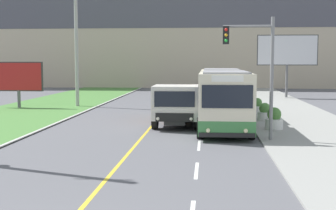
{
  "coord_description": "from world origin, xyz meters",
  "views": [
    {
      "loc": [
        3.09,
        -7.54,
        3.66
      ],
      "look_at": [
        1.1,
        16.02,
        1.4
      ],
      "focal_mm": 50.0,
      "sensor_mm": 36.0,
      "label": 1
    }
  ],
  "objects_px": {
    "city_bus": "(223,97)",
    "dump_truck": "(177,105)",
    "planter_round_far": "(250,101)",
    "traffic_light_mast": "(257,62)",
    "billboard_large": "(287,52)",
    "planter_round_second": "(265,113)",
    "utility_pole_far": "(76,45)",
    "planter_round_third": "(257,106)",
    "planter_round_near": "(274,120)",
    "billboard_small": "(18,77)"
  },
  "relations": [
    {
      "from": "planter_round_far",
      "to": "traffic_light_mast",
      "type": "bearing_deg",
      "value": -94.13
    },
    {
      "from": "planter_round_second",
      "to": "planter_round_third",
      "type": "distance_m",
      "value": 3.69
    },
    {
      "from": "dump_truck",
      "to": "traffic_light_mast",
      "type": "height_order",
      "value": "traffic_light_mast"
    },
    {
      "from": "dump_truck",
      "to": "utility_pole_far",
      "type": "bearing_deg",
      "value": 129.32
    },
    {
      "from": "city_bus",
      "to": "planter_round_near",
      "type": "xyz_separation_m",
      "value": [
        2.61,
        -1.95,
        -1.0
      ]
    },
    {
      "from": "planter_round_near",
      "to": "dump_truck",
      "type": "bearing_deg",
      "value": 165.93
    },
    {
      "from": "planter_round_second",
      "to": "planter_round_far",
      "type": "relative_size",
      "value": 0.9
    },
    {
      "from": "traffic_light_mast",
      "to": "billboard_large",
      "type": "xyz_separation_m",
      "value": [
        5.5,
        25.14,
        0.95
      ]
    },
    {
      "from": "billboard_small",
      "to": "planter_round_third",
      "type": "height_order",
      "value": "billboard_small"
    },
    {
      "from": "billboard_large",
      "to": "planter_round_second",
      "type": "bearing_deg",
      "value": -103.21
    },
    {
      "from": "planter_round_third",
      "to": "planter_round_far",
      "type": "bearing_deg",
      "value": 92.13
    },
    {
      "from": "city_bus",
      "to": "traffic_light_mast",
      "type": "bearing_deg",
      "value": -75.74
    },
    {
      "from": "city_bus",
      "to": "planter_round_second",
      "type": "xyz_separation_m",
      "value": [
        2.57,
        1.74,
        -1.04
      ]
    },
    {
      "from": "city_bus",
      "to": "planter_round_third",
      "type": "bearing_deg",
      "value": 65.23
    },
    {
      "from": "planter_round_near",
      "to": "planter_round_second",
      "type": "relative_size",
      "value": 1.1
    },
    {
      "from": "planter_round_second",
      "to": "billboard_large",
      "type": "bearing_deg",
      "value": 76.79
    },
    {
      "from": "planter_round_near",
      "to": "planter_round_second",
      "type": "height_order",
      "value": "planter_round_near"
    },
    {
      "from": "planter_round_near",
      "to": "utility_pole_far",
      "type": "bearing_deg",
      "value": 139.3
    },
    {
      "from": "traffic_light_mast",
      "to": "planter_round_near",
      "type": "xyz_separation_m",
      "value": [
        1.28,
        3.29,
        -2.98
      ]
    },
    {
      "from": "dump_truck",
      "to": "planter_round_far",
      "type": "relative_size",
      "value": 5.97
    },
    {
      "from": "utility_pole_far",
      "to": "billboard_large",
      "type": "height_order",
      "value": "utility_pole_far"
    },
    {
      "from": "traffic_light_mast",
      "to": "planter_round_far",
      "type": "relative_size",
      "value": 4.78
    },
    {
      "from": "dump_truck",
      "to": "traffic_light_mast",
      "type": "distance_m",
      "value": 6.44
    },
    {
      "from": "utility_pole_far",
      "to": "billboard_small",
      "type": "height_order",
      "value": "utility_pole_far"
    },
    {
      "from": "utility_pole_far",
      "to": "traffic_light_mast",
      "type": "relative_size",
      "value": 1.72
    },
    {
      "from": "dump_truck",
      "to": "planter_round_near",
      "type": "xyz_separation_m",
      "value": [
        5.14,
        -1.29,
        -0.61
      ]
    },
    {
      "from": "billboard_small",
      "to": "planter_round_near",
      "type": "bearing_deg",
      "value": -29.85
    },
    {
      "from": "planter_round_third",
      "to": "billboard_small",
      "type": "bearing_deg",
      "value": 170.68
    },
    {
      "from": "utility_pole_far",
      "to": "planter_round_far",
      "type": "xyz_separation_m",
      "value": [
        13.58,
        -0.8,
        -4.27
      ]
    },
    {
      "from": "utility_pole_far",
      "to": "billboard_large",
      "type": "xyz_separation_m",
      "value": [
        18.04,
        9.96,
        -0.35
      ]
    },
    {
      "from": "billboard_large",
      "to": "planter_round_third",
      "type": "height_order",
      "value": "billboard_large"
    },
    {
      "from": "planter_round_third",
      "to": "billboard_large",
      "type": "bearing_deg",
      "value": 73.36
    },
    {
      "from": "dump_truck",
      "to": "planter_round_near",
      "type": "bearing_deg",
      "value": -14.07
    },
    {
      "from": "traffic_light_mast",
      "to": "utility_pole_far",
      "type": "bearing_deg",
      "value": 129.58
    },
    {
      "from": "traffic_light_mast",
      "to": "billboard_large",
      "type": "bearing_deg",
      "value": 77.66
    },
    {
      "from": "city_bus",
      "to": "billboard_small",
      "type": "relative_size",
      "value": 3.13
    },
    {
      "from": "dump_truck",
      "to": "planter_round_second",
      "type": "distance_m",
      "value": 5.68
    },
    {
      "from": "billboard_large",
      "to": "planter_round_near",
      "type": "distance_m",
      "value": 22.6
    },
    {
      "from": "billboard_small",
      "to": "city_bus",
      "type": "bearing_deg",
      "value": -28.56
    },
    {
      "from": "dump_truck",
      "to": "billboard_large",
      "type": "xyz_separation_m",
      "value": [
        9.36,
        20.56,
        3.31
      ]
    },
    {
      "from": "dump_truck",
      "to": "planter_round_second",
      "type": "height_order",
      "value": "dump_truck"
    },
    {
      "from": "planter_round_far",
      "to": "billboard_large",
      "type": "bearing_deg",
      "value": 67.5
    },
    {
      "from": "city_bus",
      "to": "dump_truck",
      "type": "relative_size",
      "value": 1.73
    },
    {
      "from": "city_bus",
      "to": "planter_round_far",
      "type": "xyz_separation_m",
      "value": [
        2.37,
        9.13,
        -0.99
      ]
    },
    {
      "from": "billboard_small",
      "to": "billboard_large",
      "type": "bearing_deg",
      "value": 27.43
    },
    {
      "from": "city_bus",
      "to": "planter_round_second",
      "type": "height_order",
      "value": "city_bus"
    },
    {
      "from": "billboard_small",
      "to": "planter_round_third",
      "type": "relative_size",
      "value": 3.67
    },
    {
      "from": "traffic_light_mast",
      "to": "city_bus",
      "type": "bearing_deg",
      "value": 104.26
    },
    {
      "from": "utility_pole_far",
      "to": "planter_round_second",
      "type": "distance_m",
      "value": 16.6
    },
    {
      "from": "planter_round_third",
      "to": "planter_round_far",
      "type": "height_order",
      "value": "planter_round_far"
    }
  ]
}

